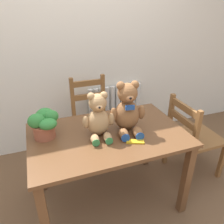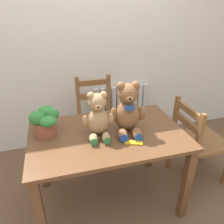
# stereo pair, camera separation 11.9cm
# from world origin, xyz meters

# --- Properties ---
(wall_back) EXTENTS (8.00, 0.04, 2.60)m
(wall_back) POSITION_xyz_m (0.00, 1.46, 1.30)
(wall_back) COLOR silver
(wall_back) RESTS_ON ground_plane
(radiator) EXTENTS (0.72, 0.10, 0.72)m
(radiator) POSITION_xyz_m (0.45, 1.39, 0.32)
(radiator) COLOR silver
(radiator) RESTS_ON ground_plane
(dining_table) EXTENTS (1.22, 0.78, 0.72)m
(dining_table) POSITION_xyz_m (0.00, 0.39, 0.61)
(dining_table) COLOR brown
(dining_table) RESTS_ON ground_plane
(wooden_chair_behind) EXTENTS (0.39, 0.39, 0.95)m
(wooden_chair_behind) POSITION_xyz_m (0.05, 1.07, 0.45)
(wooden_chair_behind) COLOR brown
(wooden_chair_behind) RESTS_ON ground_plane
(wooden_chair_side) EXTENTS (0.45, 0.43, 0.85)m
(wooden_chair_side) POSITION_xyz_m (0.93, 0.46, 0.43)
(wooden_chair_side) COLOR brown
(wooden_chair_side) RESTS_ON ground_plane
(teddy_bear_left) EXTENTS (0.25, 0.26, 0.36)m
(teddy_bear_left) POSITION_xyz_m (-0.07, 0.39, 0.88)
(teddy_bear_left) COLOR tan
(teddy_bear_left) RESTS_ON dining_table
(teddy_bear_right) EXTENTS (0.29, 0.30, 0.41)m
(teddy_bear_right) POSITION_xyz_m (0.17, 0.39, 0.90)
(teddy_bear_right) COLOR brown
(teddy_bear_right) RESTS_ON dining_table
(potted_plant) EXTENTS (0.23, 0.24, 0.22)m
(potted_plant) POSITION_xyz_m (-0.46, 0.52, 0.84)
(potted_plant) COLOR #9E5138
(potted_plant) RESTS_ON dining_table
(chocolate_bar) EXTENTS (0.14, 0.09, 0.01)m
(chocolate_bar) POSITION_xyz_m (0.15, 0.20, 0.73)
(chocolate_bar) COLOR gold
(chocolate_bar) RESTS_ON dining_table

